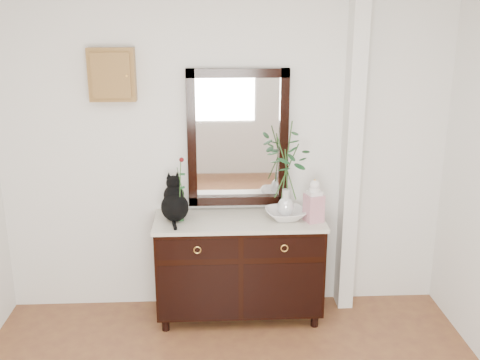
{
  "coord_description": "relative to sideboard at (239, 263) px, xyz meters",
  "views": [
    {
      "loc": [
        -0.1,
        -2.37,
        2.42
      ],
      "look_at": [
        0.1,
        1.63,
        1.2
      ],
      "focal_mm": 42.0,
      "sensor_mm": 36.0,
      "label": 1
    }
  ],
  "objects": [
    {
      "name": "vase_branches",
      "position": [
        0.36,
        -0.01,
        0.78
      ],
      "size": [
        0.41,
        0.41,
        0.77
      ],
      "primitive_type": null,
      "rotation": [
        0.0,
        0.0,
        -0.14
      ],
      "color": "silver",
      "rests_on": "lotus_bowl"
    },
    {
      "name": "lotus_bowl",
      "position": [
        0.36,
        -0.01,
        0.41
      ],
      "size": [
        0.35,
        0.35,
        0.08
      ],
      "primitive_type": "imported",
      "rotation": [
        0.0,
        0.0,
        0.13
      ],
      "color": "white",
      "rests_on": "sideboard"
    },
    {
      "name": "wall_back",
      "position": [
        -0.1,
        0.25,
        0.88
      ],
      "size": [
        3.6,
        0.04,
        2.7
      ],
      "primitive_type": "cube",
      "color": "silver",
      "rests_on": "ground"
    },
    {
      "name": "key_cabinet",
      "position": [
        -0.95,
        0.21,
        1.48
      ],
      "size": [
        0.35,
        0.1,
        0.4
      ],
      "primitive_type": "cube",
      "color": "brown",
      "rests_on": "wall_back"
    },
    {
      "name": "pilaster",
      "position": [
        0.9,
        0.17,
        0.88
      ],
      "size": [
        0.12,
        0.2,
        2.7
      ],
      "primitive_type": "cube",
      "color": "silver",
      "rests_on": "ground"
    },
    {
      "name": "bud_vase_rose",
      "position": [
        -0.45,
        -0.01,
        0.63
      ],
      "size": [
        0.08,
        0.08,
        0.52
      ],
      "primitive_type": null,
      "rotation": [
        0.0,
        0.0,
        0.34
      ],
      "color": "#275D2C",
      "rests_on": "sideboard"
    },
    {
      "name": "wall_mirror",
      "position": [
        -0.0,
        0.24,
        0.97
      ],
      "size": [
        0.8,
        0.06,
        1.1
      ],
      "color": "black",
      "rests_on": "wall_back"
    },
    {
      "name": "ginger_jar",
      "position": [
        0.57,
        -0.07,
        0.55
      ],
      "size": [
        0.16,
        0.16,
        0.34
      ],
      "primitive_type": null,
      "rotation": [
        0.0,
        0.0,
        0.31
      ],
      "color": "silver",
      "rests_on": "sideboard"
    },
    {
      "name": "sideboard",
      "position": [
        0.0,
        0.0,
        0.0
      ],
      "size": [
        1.33,
        0.52,
        0.82
      ],
      "color": "black",
      "rests_on": "ground"
    },
    {
      "name": "cat",
      "position": [
        -0.5,
        0.01,
        0.55
      ],
      "size": [
        0.29,
        0.33,
        0.35
      ],
      "primitive_type": null,
      "rotation": [
        0.0,
        0.0,
        0.15
      ],
      "color": "black",
      "rests_on": "sideboard"
    }
  ]
}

